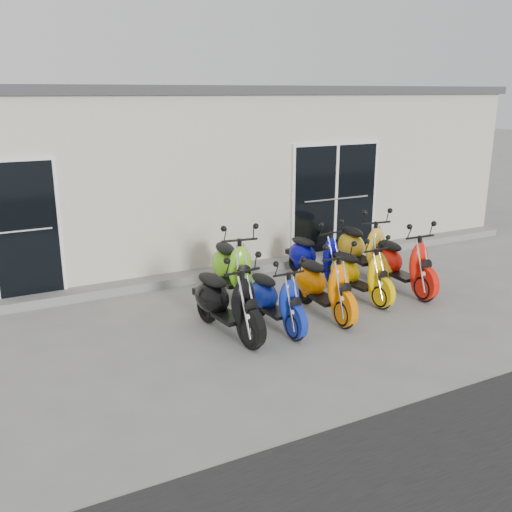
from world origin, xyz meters
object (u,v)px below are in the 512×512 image
object	(u,v)px
scooter_front_orange_a	(324,276)
scooter_back_blue	(316,249)
scooter_front_black	(226,292)
scooter_front_red	(402,255)
scooter_front_blue	(275,290)
scooter_back_green	(232,259)
scooter_front_orange_b	(360,266)
scooter_back_yellow	(363,240)

from	to	relation	value
scooter_front_orange_a	scooter_back_blue	distance (m)	1.63
scooter_front_black	scooter_front_orange_a	xyz separation A→B (m)	(1.59, -0.01, -0.02)
scooter_front_orange_a	scooter_front_red	world-z (taller)	scooter_front_red
scooter_front_blue	scooter_front_orange_a	bearing A→B (deg)	3.79
scooter_front_orange_a	scooter_back_green	world-z (taller)	scooter_back_green
scooter_front_orange_a	scooter_front_orange_b	size ratio (longest dim) A/B	1.09
scooter_front_blue	scooter_front_orange_b	size ratio (longest dim) A/B	0.99
scooter_front_blue	scooter_front_red	bearing A→B (deg)	6.61
scooter_front_black	scooter_back_yellow	distance (m)	3.58
scooter_front_orange_a	scooter_back_green	bearing A→B (deg)	126.05
scooter_front_black	scooter_back_yellow	xyz separation A→B (m)	(3.33, 1.31, 0.03)
scooter_back_green	scooter_front_orange_a	bearing A→B (deg)	-47.70
scooter_front_orange_a	scooter_back_blue	size ratio (longest dim) A/B	1.05
scooter_back_green	scooter_back_blue	distance (m)	1.69
scooter_front_orange_a	scooter_back_yellow	bearing A→B (deg)	39.13
scooter_back_green	scooter_back_yellow	size ratio (longest dim) A/B	1.01
scooter_front_orange_a	scooter_front_orange_b	distance (m)	0.95
scooter_front_blue	scooter_back_yellow	distance (m)	2.97
scooter_front_orange_a	scooter_front_red	xyz separation A→B (m)	(1.78, 0.30, 0.02)
scooter_front_black	scooter_front_orange_a	world-z (taller)	scooter_front_black
scooter_front_orange_a	scooter_back_blue	xyz separation A→B (m)	(0.80, 1.42, -0.03)
scooter_front_red	scooter_front_orange_a	bearing A→B (deg)	-168.14
scooter_front_orange_b	scooter_back_yellow	xyz separation A→B (m)	(0.85, 1.02, 0.09)
scooter_back_yellow	scooter_front_blue	bearing A→B (deg)	-144.85
scooter_front_blue	scooter_back_green	bearing A→B (deg)	88.87
scooter_front_red	scooter_back_yellow	bearing A→B (deg)	94.12
scooter_front_blue	scooter_front_red	size ratio (longest dim) A/B	0.88
scooter_front_black	scooter_back_green	bearing A→B (deg)	53.94
scooter_front_black	scooter_front_red	bearing A→B (deg)	-2.74
scooter_front_black	scooter_front_orange_a	distance (m)	1.59
scooter_back_yellow	scooter_front_red	bearing A→B (deg)	-81.11
scooter_front_red	scooter_back_blue	world-z (taller)	scooter_front_red
scooter_front_orange_a	scooter_front_black	bearing A→B (deg)	-178.18
scooter_front_red	scooter_back_green	size ratio (longest dim) A/B	0.96
scooter_front_red	scooter_front_orange_b	bearing A→B (deg)	-177.47
scooter_front_blue	scooter_front_red	distance (m)	2.68
scooter_front_black	scooter_front_blue	distance (m)	0.73
scooter_front_black	scooter_back_blue	world-z (taller)	scooter_front_black
scooter_back_yellow	scooter_front_orange_b	bearing A→B (deg)	-122.68
scooter_front_orange_b	scooter_back_green	distance (m)	2.05
scooter_back_yellow	scooter_back_blue	bearing A→B (deg)	-179.21
scooter_front_black	scooter_front_orange_a	size ratio (longest dim) A/B	1.03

